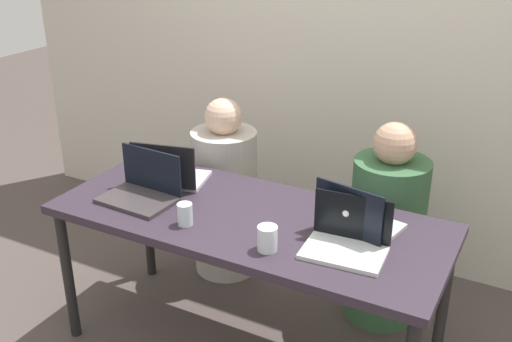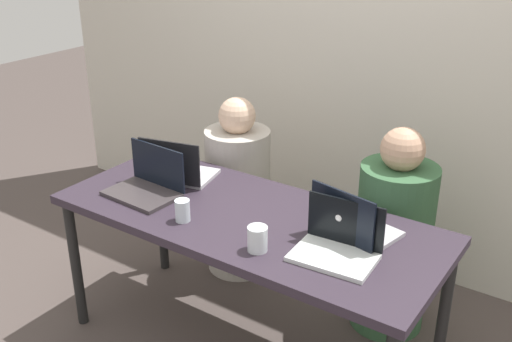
{
  "view_description": "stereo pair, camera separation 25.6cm",
  "coord_description": "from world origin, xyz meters",
  "px_view_note": "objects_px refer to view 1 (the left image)",
  "views": [
    {
      "loc": [
        1.1,
        -2.0,
        1.94
      ],
      "look_at": [
        0.0,
        0.07,
        0.9
      ],
      "focal_mm": 42.0,
      "sensor_mm": 36.0,
      "label": 1
    },
    {
      "loc": [
        1.32,
        -1.86,
        1.94
      ],
      "look_at": [
        0.0,
        0.07,
        0.9
      ],
      "focal_mm": 42.0,
      "sensor_mm": 36.0,
      "label": 2
    }
  ],
  "objects_px": {
    "person_on_left": "(225,197)",
    "laptop_back_right": "(357,220)",
    "person_on_right": "(386,234)",
    "water_glass_right": "(267,240)",
    "laptop_back_left": "(170,174)",
    "water_glass_left": "(185,216)",
    "laptop_front_right": "(347,240)",
    "laptop_front_left": "(142,189)"
  },
  "relations": [
    {
      "from": "laptop_front_left",
      "to": "laptop_back_left",
      "type": "distance_m",
      "value": 0.2
    },
    {
      "from": "person_on_left",
      "to": "water_glass_left",
      "type": "xyz_separation_m",
      "value": [
        0.27,
        -0.76,
        0.31
      ]
    },
    {
      "from": "laptop_front_right",
      "to": "water_glass_right",
      "type": "height_order",
      "value": "laptop_front_right"
    },
    {
      "from": "person_on_right",
      "to": "water_glass_right",
      "type": "xyz_separation_m",
      "value": [
        -0.26,
        -0.78,
        0.3
      ]
    },
    {
      "from": "water_glass_right",
      "to": "laptop_front_left",
      "type": "bearing_deg",
      "value": 169.57
    },
    {
      "from": "person_on_right",
      "to": "water_glass_left",
      "type": "xyz_separation_m",
      "value": [
        -0.65,
        -0.76,
        0.3
      ]
    },
    {
      "from": "water_glass_left",
      "to": "person_on_left",
      "type": "bearing_deg",
      "value": 109.31
    },
    {
      "from": "person_on_left",
      "to": "person_on_right",
      "type": "distance_m",
      "value": 0.92
    },
    {
      "from": "laptop_back_right",
      "to": "person_on_left",
      "type": "bearing_deg",
      "value": -16.42
    },
    {
      "from": "laptop_back_left",
      "to": "person_on_right",
      "type": "bearing_deg",
      "value": -167.24
    },
    {
      "from": "person_on_left",
      "to": "laptop_front_right",
      "type": "relative_size",
      "value": 3.17
    },
    {
      "from": "laptop_front_right",
      "to": "laptop_back_left",
      "type": "bearing_deg",
      "value": 165.05
    },
    {
      "from": "laptop_back_left",
      "to": "water_glass_left",
      "type": "xyz_separation_m",
      "value": [
        0.29,
        -0.31,
        -0.01
      ]
    },
    {
      "from": "laptop_front_left",
      "to": "water_glass_right",
      "type": "distance_m",
      "value": 0.71
    },
    {
      "from": "water_glass_left",
      "to": "person_on_right",
      "type": "bearing_deg",
      "value": 49.46
    },
    {
      "from": "water_glass_right",
      "to": "person_on_left",
      "type": "bearing_deg",
      "value": 130.22
    },
    {
      "from": "person_on_right",
      "to": "laptop_back_left",
      "type": "xyz_separation_m",
      "value": [
        -0.95,
        -0.46,
        0.31
      ]
    },
    {
      "from": "person_on_right",
      "to": "laptop_back_right",
      "type": "xyz_separation_m",
      "value": [
        -0.0,
        -0.48,
        0.31
      ]
    },
    {
      "from": "laptop_back_left",
      "to": "water_glass_left",
      "type": "bearing_deg",
      "value": 120.89
    },
    {
      "from": "laptop_front_left",
      "to": "water_glass_left",
      "type": "bearing_deg",
      "value": -16.55
    },
    {
      "from": "laptop_front_left",
      "to": "laptop_front_right",
      "type": "relative_size",
      "value": 1.05
    },
    {
      "from": "laptop_back_left",
      "to": "person_on_left",
      "type": "bearing_deg",
      "value": -106.38
    },
    {
      "from": "laptop_front_right",
      "to": "laptop_front_left",
      "type": "bearing_deg",
      "value": 176.63
    },
    {
      "from": "laptop_back_right",
      "to": "laptop_back_left",
      "type": "relative_size",
      "value": 0.95
    },
    {
      "from": "person_on_left",
      "to": "laptop_front_right",
      "type": "xyz_separation_m",
      "value": [
        0.93,
        -0.64,
        0.31
      ]
    },
    {
      "from": "laptop_front_right",
      "to": "person_on_right",
      "type": "bearing_deg",
      "value": 87.16
    },
    {
      "from": "person_on_right",
      "to": "person_on_left",
      "type": "bearing_deg",
      "value": 0.94
    },
    {
      "from": "person_on_left",
      "to": "laptop_back_left",
      "type": "distance_m",
      "value": 0.56
    },
    {
      "from": "person_on_right",
      "to": "laptop_front_right",
      "type": "distance_m",
      "value": 0.71
    },
    {
      "from": "person_on_left",
      "to": "water_glass_right",
      "type": "height_order",
      "value": "person_on_left"
    },
    {
      "from": "person_on_left",
      "to": "laptop_back_right",
      "type": "xyz_separation_m",
      "value": [
        0.92,
        -0.48,
        0.32
      ]
    },
    {
      "from": "laptop_back_right",
      "to": "laptop_back_left",
      "type": "bearing_deg",
      "value": 9.8
    },
    {
      "from": "laptop_front_right",
      "to": "water_glass_right",
      "type": "bearing_deg",
      "value": -156.67
    },
    {
      "from": "water_glass_right",
      "to": "person_on_right",
      "type": "bearing_deg",
      "value": 71.76
    },
    {
      "from": "laptop_back_right",
      "to": "laptop_front_right",
      "type": "distance_m",
      "value": 0.16
    },
    {
      "from": "person_on_left",
      "to": "person_on_right",
      "type": "height_order",
      "value": "person_on_right"
    },
    {
      "from": "person_on_right",
      "to": "laptop_front_left",
      "type": "relative_size",
      "value": 3.06
    },
    {
      "from": "person_on_right",
      "to": "laptop_back_left",
      "type": "relative_size",
      "value": 2.89
    },
    {
      "from": "laptop_front_left",
      "to": "water_glass_right",
      "type": "bearing_deg",
      "value": -7.4
    },
    {
      "from": "laptop_back_right",
      "to": "laptop_back_left",
      "type": "xyz_separation_m",
      "value": [
        -0.94,
        0.02,
        -0.0
      ]
    },
    {
      "from": "person_on_left",
      "to": "laptop_back_right",
      "type": "distance_m",
      "value": 1.08
    },
    {
      "from": "water_glass_left",
      "to": "laptop_back_right",
      "type": "bearing_deg",
      "value": 23.44
    }
  ]
}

